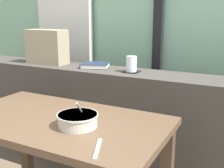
% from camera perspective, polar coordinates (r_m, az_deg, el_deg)
% --- Properties ---
extents(curtain_left_panel, '(0.56, 0.06, 2.50)m').
position_cam_1_polar(curtain_left_panel, '(2.69, -9.59, 14.21)').
color(curtain_left_panel, silver).
rests_on(curtain_left_panel, ground).
extents(window_divider_post, '(0.07, 0.05, 2.60)m').
position_cam_1_polar(window_divider_post, '(2.30, 9.44, 15.53)').
color(window_divider_post, black).
rests_on(window_divider_post, ground).
extents(dark_console_ledge, '(2.80, 0.31, 0.85)m').
position_cam_1_polar(dark_console_ledge, '(2.03, 2.56, -9.30)').
color(dark_console_ledge, '#423D38').
rests_on(dark_console_ledge, ground).
extents(breakfast_table, '(1.11, 0.61, 0.71)m').
position_cam_1_polar(breakfast_table, '(1.53, -10.49, -11.08)').
color(breakfast_table, brown).
rests_on(breakfast_table, ground).
extents(coaster_square, '(0.10, 0.10, 0.00)m').
position_cam_1_polar(coaster_square, '(1.88, 3.91, 2.48)').
color(coaster_square, black).
rests_on(coaster_square, dark_console_ledge).
extents(juice_glass, '(0.07, 0.07, 0.10)m').
position_cam_1_polar(juice_glass, '(1.87, 3.94, 3.98)').
color(juice_glass, white).
rests_on(juice_glass, coaster_square).
extents(closed_book, '(0.23, 0.21, 0.03)m').
position_cam_1_polar(closed_book, '(2.04, -3.44, 3.79)').
color(closed_book, '#1E2D47').
rests_on(closed_book, dark_console_ledge).
extents(throw_pillow, '(0.32, 0.14, 0.26)m').
position_cam_1_polar(throw_pillow, '(2.24, -13.00, 7.32)').
color(throw_pillow, tan).
rests_on(throw_pillow, dark_console_ledge).
extents(soup_bowl, '(0.20, 0.20, 0.13)m').
position_cam_1_polar(soup_bowl, '(1.36, -6.92, -7.27)').
color(soup_bowl, beige).
rests_on(soup_bowl, breakfast_table).
extents(fork_utensil, '(0.08, 0.16, 0.01)m').
position_cam_1_polar(fork_utensil, '(1.15, -2.91, -12.83)').
color(fork_utensil, silver).
rests_on(fork_utensil, breakfast_table).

